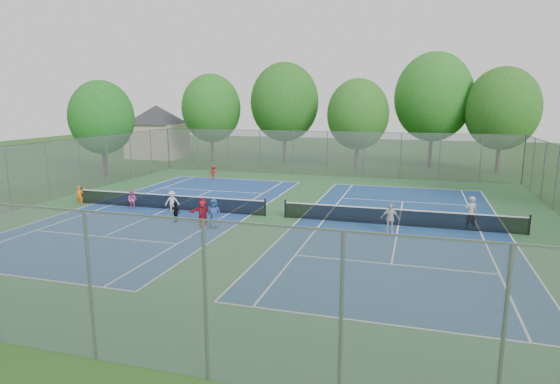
# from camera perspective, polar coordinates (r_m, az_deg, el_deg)

# --- Properties ---
(ground) EXTENTS (120.00, 120.00, 0.00)m
(ground) POSITION_cam_1_polar(r_m,az_deg,el_deg) (27.34, -0.59, -3.06)
(ground) COLOR #234D18
(ground) RESTS_ON ground
(court_pad) EXTENTS (32.00, 32.00, 0.01)m
(court_pad) POSITION_cam_1_polar(r_m,az_deg,el_deg) (27.33, -0.59, -3.05)
(court_pad) COLOR #2C5E34
(court_pad) RESTS_ON ground
(court_left) EXTENTS (10.97, 23.77, 0.01)m
(court_left) POSITION_cam_1_polar(r_m,az_deg,el_deg) (30.08, -13.46, -2.03)
(court_left) COLOR navy
(court_left) RESTS_ON court_pad
(court_right) EXTENTS (10.97, 23.77, 0.01)m
(court_right) POSITION_cam_1_polar(r_m,az_deg,el_deg) (26.21, 14.23, -3.99)
(court_right) COLOR navy
(court_right) RESTS_ON court_pad
(net_left) EXTENTS (12.87, 0.10, 0.91)m
(net_left) POSITION_cam_1_polar(r_m,az_deg,el_deg) (29.99, -13.49, -1.21)
(net_left) COLOR black
(net_left) RESTS_ON ground
(net_right) EXTENTS (12.87, 0.10, 0.91)m
(net_right) POSITION_cam_1_polar(r_m,az_deg,el_deg) (26.10, 14.28, -3.05)
(net_right) COLOR black
(net_right) RESTS_ON ground
(fence_north) EXTENTS (32.00, 0.10, 4.00)m
(fence_north) POSITION_cam_1_polar(r_m,az_deg,el_deg) (42.33, 5.78, 4.65)
(fence_north) COLOR gray
(fence_north) RESTS_ON ground
(fence_south) EXTENTS (32.00, 0.10, 4.00)m
(fence_south) POSITION_cam_1_polar(r_m,az_deg,el_deg) (13.02, -22.12, -10.73)
(fence_south) COLOR gray
(fence_south) RESTS_ON ground
(fence_west) EXTENTS (0.10, 32.00, 4.00)m
(fence_west) POSITION_cam_1_polar(r_m,az_deg,el_deg) (35.07, -26.49, 2.24)
(fence_west) COLOR gray
(fence_west) RESTS_ON ground
(house) EXTENTS (11.03, 11.03, 7.30)m
(house) POSITION_cam_1_polar(r_m,az_deg,el_deg) (57.69, -14.80, 8.23)
(house) COLOR #B7A88C
(house) RESTS_ON ground
(tree_nw) EXTENTS (6.40, 6.40, 9.58)m
(tree_nw) POSITION_cam_1_polar(r_m,az_deg,el_deg) (52.13, -8.38, 10.06)
(tree_nw) COLOR #443326
(tree_nw) RESTS_ON ground
(tree_nl) EXTENTS (7.20, 7.20, 10.69)m
(tree_nl) POSITION_cam_1_polar(r_m,az_deg,el_deg) (50.28, 0.56, 10.89)
(tree_nl) COLOR #443326
(tree_nl) RESTS_ON ground
(tree_nc) EXTENTS (6.00, 6.00, 8.85)m
(tree_nc) POSITION_cam_1_polar(r_m,az_deg,el_deg) (46.72, 9.47, 9.32)
(tree_nc) COLOR #443326
(tree_nc) RESTS_ON ground
(tree_nr) EXTENTS (7.60, 7.60, 11.42)m
(tree_nr) POSITION_cam_1_polar(r_m,az_deg,el_deg) (49.37, 18.21, 10.93)
(tree_nr) COLOR #443326
(tree_nr) RESTS_ON ground
(tree_ne) EXTENTS (6.60, 6.60, 9.77)m
(tree_ne) POSITION_cam_1_polar(r_m,az_deg,el_deg) (47.90, 25.47, 9.15)
(tree_ne) COLOR #443326
(tree_ne) RESTS_ON ground
(tree_side_w) EXTENTS (5.60, 5.60, 8.47)m
(tree_side_w) POSITION_cam_1_polar(r_m,az_deg,el_deg) (44.37, -20.92, 8.48)
(tree_side_w) COLOR #443326
(tree_side_w) RESTS_ON ground
(ball_crate) EXTENTS (0.31, 0.31, 0.26)m
(ball_crate) POSITION_cam_1_polar(r_m,az_deg,el_deg) (28.38, -15.78, -2.68)
(ball_crate) COLOR #183CB6
(ball_crate) RESTS_ON ground
(ball_hopper) EXTENTS (0.32, 0.32, 0.48)m
(ball_hopper) POSITION_cam_1_polar(r_m,az_deg,el_deg) (28.12, -8.40, -2.27)
(ball_hopper) COLOR #248534
(ball_hopper) RESTS_ON ground
(student_a) EXTENTS (0.54, 0.45, 1.26)m
(student_a) POSITION_cam_1_polar(r_m,az_deg,el_deg) (32.92, -23.25, -0.42)
(student_a) COLOR orange
(student_a) RESTS_ON ground
(student_b) EXTENTS (0.64, 0.53, 1.19)m
(student_b) POSITION_cam_1_polar(r_m,az_deg,el_deg) (30.60, -17.57, -0.91)
(student_b) COLOR #D25187
(student_b) RESTS_ON ground
(student_c) EXTENTS (0.98, 0.87, 1.32)m
(student_c) POSITION_cam_1_polar(r_m,az_deg,el_deg) (29.13, -13.03, -1.14)
(student_c) COLOR beige
(student_c) RESTS_ON ground
(student_d) EXTENTS (0.73, 0.47, 1.15)m
(student_d) POSITION_cam_1_polar(r_m,az_deg,el_deg) (26.63, -12.63, -2.44)
(student_d) COLOR black
(student_d) RESTS_ON ground
(student_e) EXTENTS (0.91, 0.76, 1.58)m
(student_e) POSITION_cam_1_polar(r_m,az_deg,el_deg) (25.03, -8.07, -2.63)
(student_e) COLOR navy
(student_e) RESTS_ON ground
(student_f) EXTENTS (1.52, 0.79, 1.57)m
(student_f) POSITION_cam_1_polar(r_m,az_deg,el_deg) (25.33, -9.42, -2.52)
(student_f) COLOR #A61726
(student_f) RESTS_ON ground
(child_far_baseline) EXTENTS (0.86, 0.59, 1.23)m
(child_far_baseline) POSITION_cam_1_polar(r_m,az_deg,el_deg) (40.77, -8.13, 2.39)
(child_far_baseline) COLOR #A01E16
(child_far_baseline) RESTS_ON ground
(instructor) EXTENTS (0.77, 0.64, 1.79)m
(instructor) POSITION_cam_1_polar(r_m,az_deg,el_deg) (26.43, 22.22, -2.38)
(instructor) COLOR #969698
(instructor) RESTS_ON ground
(teen_court_b) EXTENTS (0.98, 0.59, 1.56)m
(teen_court_b) POSITION_cam_1_polar(r_m,az_deg,el_deg) (24.44, 13.25, -3.17)
(teen_court_b) COLOR beige
(teen_court_b) RESTS_ON ground
(tennis_ball_0) EXTENTS (0.07, 0.07, 0.07)m
(tennis_ball_0) POSITION_cam_1_polar(r_m,az_deg,el_deg) (29.45, -21.43, -2.74)
(tennis_ball_0) COLOR #CFD932
(tennis_ball_0) RESTS_ON ground
(tennis_ball_1) EXTENTS (0.07, 0.07, 0.07)m
(tennis_ball_1) POSITION_cam_1_polar(r_m,az_deg,el_deg) (29.16, -20.85, -2.83)
(tennis_ball_1) COLOR #B7D130
(tennis_ball_1) RESTS_ON ground
(tennis_ball_2) EXTENTS (0.07, 0.07, 0.07)m
(tennis_ball_2) POSITION_cam_1_polar(r_m,az_deg,el_deg) (23.55, -10.93, -5.50)
(tennis_ball_2) COLOR #B6CD2F
(tennis_ball_2) RESTS_ON ground
(tennis_ball_3) EXTENTS (0.07, 0.07, 0.07)m
(tennis_ball_3) POSITION_cam_1_polar(r_m,az_deg,el_deg) (25.30, -21.95, -4.96)
(tennis_ball_3) COLOR #C6D331
(tennis_ball_3) RESTS_ON ground
(tennis_ball_4) EXTENTS (0.07, 0.07, 0.07)m
(tennis_ball_4) POSITION_cam_1_polar(r_m,az_deg,el_deg) (28.97, -16.06, -2.62)
(tennis_ball_4) COLOR yellow
(tennis_ball_4) RESTS_ON ground
(tennis_ball_5) EXTENTS (0.07, 0.07, 0.07)m
(tennis_ball_5) POSITION_cam_1_polar(r_m,az_deg,el_deg) (26.94, -19.29, -3.83)
(tennis_ball_5) COLOR yellow
(tennis_ball_5) RESTS_ON ground
(tennis_ball_6) EXTENTS (0.07, 0.07, 0.07)m
(tennis_ball_6) POSITION_cam_1_polar(r_m,az_deg,el_deg) (23.49, -17.49, -5.86)
(tennis_ball_6) COLOR gold
(tennis_ball_6) RESTS_ON ground
(tennis_ball_7) EXTENTS (0.07, 0.07, 0.07)m
(tennis_ball_7) POSITION_cam_1_polar(r_m,az_deg,el_deg) (28.22, -18.63, -3.13)
(tennis_ball_7) COLOR #BEE836
(tennis_ball_7) RESTS_ON ground
(tennis_ball_8) EXTENTS (0.07, 0.07, 0.07)m
(tennis_ball_8) POSITION_cam_1_polar(r_m,az_deg,el_deg) (28.27, -13.48, -2.83)
(tennis_ball_8) COLOR #BCD030
(tennis_ball_8) RESTS_ON ground
(tennis_ball_9) EXTENTS (0.07, 0.07, 0.07)m
(tennis_ball_9) POSITION_cam_1_polar(r_m,az_deg,el_deg) (25.67, -14.48, -4.27)
(tennis_ball_9) COLOR gold
(tennis_ball_9) RESTS_ON ground
(tennis_ball_10) EXTENTS (0.07, 0.07, 0.07)m
(tennis_ball_10) POSITION_cam_1_polar(r_m,az_deg,el_deg) (29.38, -20.93, -2.74)
(tennis_ball_10) COLOR #A4C52D
(tennis_ball_10) RESTS_ON ground
(tennis_ball_11) EXTENTS (0.07, 0.07, 0.07)m
(tennis_ball_11) POSITION_cam_1_polar(r_m,az_deg,el_deg) (28.19, -20.97, -3.30)
(tennis_ball_11) COLOR #AAC72E
(tennis_ball_11) RESTS_ON ground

